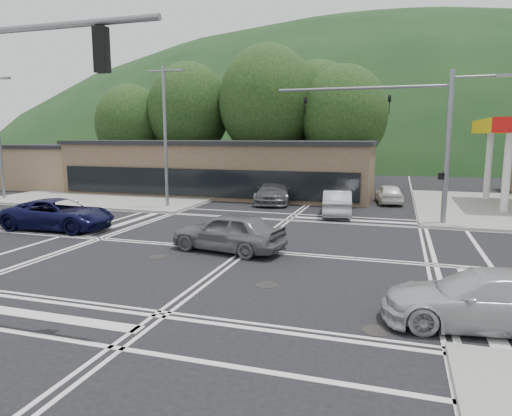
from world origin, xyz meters
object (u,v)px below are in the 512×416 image
(car_queue_a, at_px, (337,203))
(car_queue_b, at_px, (389,194))
(car_silver_east, at_px, (485,299))
(car_northbound, at_px, (275,191))
(car_grey_center, at_px, (228,232))
(car_blue_west, at_px, (59,214))

(car_queue_a, height_order, car_queue_b, car_queue_a)
(car_silver_east, xyz_separation_m, car_northbound, (-10.42, 18.94, 0.11))
(car_queue_b, bearing_deg, car_silver_east, 88.20)
(car_silver_east, bearing_deg, car_queue_a, -165.55)
(car_grey_center, height_order, car_queue_b, car_grey_center)
(car_silver_east, distance_m, car_queue_a, 16.03)
(car_silver_east, height_order, car_northbound, car_northbound)
(car_blue_west, distance_m, car_queue_b, 21.22)
(car_blue_west, xyz_separation_m, car_northbound, (8.01, 12.20, 0.05))
(car_silver_east, bearing_deg, car_blue_west, -115.98)
(car_queue_a, relative_size, car_northbound, 0.81)
(car_queue_a, bearing_deg, car_blue_west, 25.08)
(car_blue_west, bearing_deg, car_grey_center, -101.79)
(car_blue_west, bearing_deg, car_queue_a, -59.95)
(car_silver_east, relative_size, car_queue_b, 1.24)
(car_northbound, bearing_deg, car_silver_east, -68.42)
(car_northbound, bearing_deg, car_queue_b, 8.04)
(car_blue_west, distance_m, car_queue_a, 15.30)
(car_grey_center, xyz_separation_m, car_northbound, (-1.71, 13.75, 0.02))
(car_queue_a, distance_m, car_northbound, 6.24)
(car_queue_b, relative_size, car_northbound, 0.70)
(car_blue_west, distance_m, car_grey_center, 9.84)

